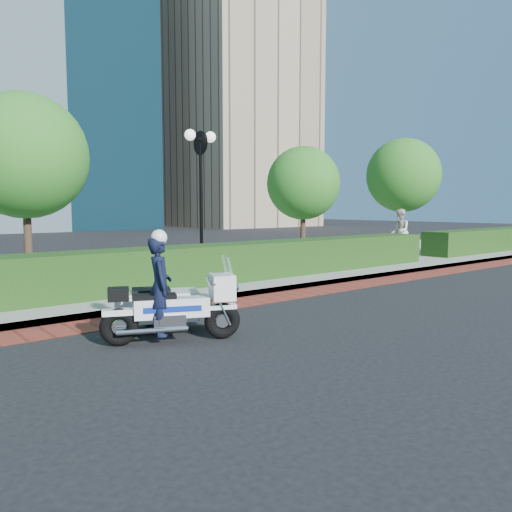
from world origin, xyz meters
TOP-DOWN VIEW (x-y plane):
  - ground at (0.00, 0.00)m, footprint 120.00×120.00m
  - brick_strip at (0.00, 1.50)m, footprint 60.00×1.00m
  - sidewalk at (0.00, 6.00)m, footprint 60.00×8.00m
  - hedge_main at (0.00, 3.60)m, footprint 18.00×1.20m
  - hedge_far at (16.00, 3.60)m, footprint 10.00×1.20m
  - lamppost at (1.00, 5.20)m, footprint 1.02×0.70m
  - tree_b at (-3.50, 6.50)m, footprint 3.20×3.20m
  - tree_c at (6.50, 6.50)m, footprint 2.80×2.80m
  - tree_d at (13.00, 6.50)m, footprint 3.40×3.40m
  - tower_right at (28.00, 38.00)m, footprint 14.00×12.00m
  - police_motorcycle at (-3.18, -0.09)m, footprint 2.10×1.99m
  - pedestrian at (10.96, 5.20)m, footprint 1.18×1.15m

SIDE VIEW (x-z plane):
  - ground at x=0.00m, z-range 0.00..0.00m
  - brick_strip at x=0.00m, z-range 0.00..0.01m
  - sidewalk at x=0.00m, z-range 0.00..0.15m
  - police_motorcycle at x=-3.18m, z-range -0.28..1.51m
  - hedge_main at x=0.00m, z-range 0.15..1.15m
  - hedge_far at x=16.00m, z-range 0.15..1.15m
  - pedestrian at x=10.96m, z-range 0.15..2.07m
  - lamppost at x=1.00m, z-range 0.85..5.06m
  - tree_c at x=6.50m, z-range 0.90..5.20m
  - tree_b at x=-3.50m, z-range 0.99..5.88m
  - tree_d at x=13.00m, z-range 1.03..6.19m
  - tower_right at x=28.00m, z-range 0.00..28.00m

